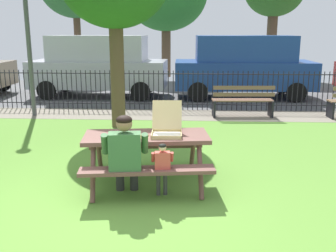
{
  "coord_description": "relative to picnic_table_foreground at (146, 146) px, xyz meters",
  "views": [
    {
      "loc": [
        1.04,
        -4.5,
        2.24
      ],
      "look_at": [
        0.7,
        1.57,
        0.75
      ],
      "focal_mm": 41.73,
      "sensor_mm": 36.0,
      "label": 1
    }
  ],
  "objects": [
    {
      "name": "ground",
      "position": [
        -0.42,
        0.37,
        -0.61
      ],
      "size": [
        28.0,
        10.61,
        0.02
      ],
      "primitive_type": "cube",
      "color": "#5C9034"
    },
    {
      "name": "cobblestone_walkway",
      "position": [
        -0.42,
        4.97,
        -0.6
      ],
      "size": [
        28.0,
        1.4,
        0.01
      ],
      "primitive_type": "cube",
      "color": "gray"
    },
    {
      "name": "street_asphalt",
      "position": [
        -0.42,
        8.94,
        -0.6
      ],
      "size": [
        28.0,
        6.54,
        0.01
      ],
      "primitive_type": "cube",
      "color": "#515154"
    },
    {
      "name": "picnic_table_foreground",
      "position": [
        0.0,
        0.0,
        0.0
      ],
      "size": [
        1.97,
        1.69,
        0.79
      ],
      "color": "brown",
      "rests_on": "ground"
    },
    {
      "name": "pizza_box_open",
      "position": [
        0.3,
        0.05,
        0.28
      ],
      "size": [
        0.45,
        0.54,
        0.47
      ],
      "color": "tan",
      "rests_on": "picnic_table_foreground"
    },
    {
      "name": "pizza_slice_on_table",
      "position": [
        -0.07,
        -0.12,
        0.18
      ],
      "size": [
        0.26,
        0.22,
        0.02
      ],
      "color": "#EBD460",
      "rests_on": "picnic_table_foreground"
    },
    {
      "name": "adult_at_table",
      "position": [
        -0.22,
        -0.53,
        0.06
      ],
      "size": [
        0.63,
        0.62,
        1.19
      ],
      "color": "#2C2C2C",
      "rests_on": "ground"
    },
    {
      "name": "child_at_table",
      "position": [
        0.27,
        -0.5,
        -0.1
      ],
      "size": [
        0.31,
        0.3,
        0.8
      ],
      "color": "#3D3D3D",
      "rests_on": "ground"
    },
    {
      "name": "iron_fence_streetside",
      "position": [
        -0.42,
        5.67,
        -0.02
      ],
      "size": [
        22.66,
        0.03,
        1.14
      ],
      "color": "black",
      "rests_on": "ground"
    },
    {
      "name": "park_bench_center",
      "position": [
        2.03,
        4.84,
        -0.18
      ],
      "size": [
        1.62,
        0.55,
        0.85
      ],
      "color": "brown",
      "rests_on": "ground"
    },
    {
      "name": "lamp_post_walkway",
      "position": [
        -3.59,
        4.72,
        2.03
      ],
      "size": [
        0.28,
        0.28,
        4.34
      ],
      "color": "#4C4C51",
      "rests_on": "ground"
    },
    {
      "name": "parked_car_center",
      "position": [
        -2.51,
        7.95,
        0.5
      ],
      "size": [
        4.64,
        2.03,
        2.08
      ],
      "color": "#B4B4BF",
      "rests_on": "ground"
    },
    {
      "name": "parked_car_right",
      "position": [
        2.43,
        7.95,
        0.5
      ],
      "size": [
        4.64,
        2.04,
        2.08
      ],
      "color": "navy",
      "rests_on": "ground"
    }
  ]
}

